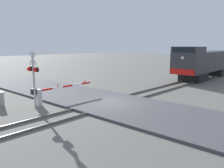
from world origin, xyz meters
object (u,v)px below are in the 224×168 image
object	(u,v)px
crossing_signal	(33,73)
crossing_gate	(46,93)
locomotive	(206,62)
utility_cabinet	(1,99)

from	to	relation	value
crossing_signal	crossing_gate	distance (m)	1.93
crossing_gate	locomotive	bearing A→B (deg)	81.06
locomotive	crossing_gate	bearing A→B (deg)	-98.94
crossing_gate	utility_cabinet	xyz separation A→B (m)	(-1.99, -2.52, -0.30)
locomotive	crossing_signal	bearing A→B (deg)	-98.14
crossing_signal	crossing_gate	world-z (taller)	crossing_signal
crossing_gate	crossing_signal	bearing A→B (deg)	-81.18
crossing_signal	utility_cabinet	bearing A→B (deg)	-145.68
locomotive	crossing_gate	size ratio (longest dim) A/B	2.65
locomotive	crossing_signal	world-z (taller)	locomotive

